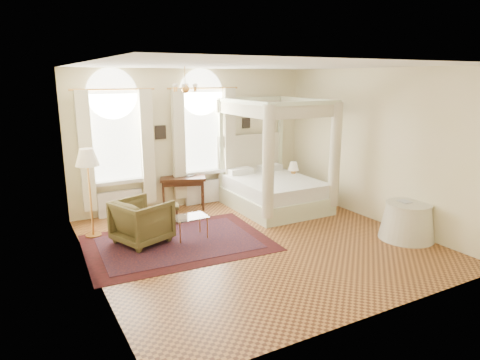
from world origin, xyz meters
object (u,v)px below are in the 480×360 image
object	(u,v)px
writing_desk	(183,182)
armchair	(142,221)
floor_lamp	(87,162)
side_table	(407,221)
canopy_bed	(275,184)
nightstand	(292,188)
stool	(170,208)
coffee_table	(190,219)

from	to	relation	value
writing_desk	armchair	size ratio (longest dim) A/B	1.25
floor_lamp	side_table	xyz separation A→B (m)	(5.40, -3.10, -1.16)
writing_desk	side_table	bearing A→B (deg)	-51.52
canopy_bed	side_table	world-z (taller)	canopy_bed
armchair	nightstand	bearing A→B (deg)	-97.35
canopy_bed	side_table	size ratio (longest dim) A/B	2.47
nightstand	stool	xyz separation A→B (m)	(-3.41, -0.25, 0.03)
canopy_bed	nightstand	size ratio (longest dim) A/B	4.26
coffee_table	canopy_bed	bearing A→B (deg)	19.38
canopy_bed	writing_desk	xyz separation A→B (m)	(-1.96, 0.99, 0.08)
canopy_bed	coffee_table	world-z (taller)	canopy_bed
canopy_bed	nightstand	bearing A→B (deg)	26.20
writing_desk	armchair	xyz separation A→B (m)	(-1.48, -1.66, -0.25)
canopy_bed	armchair	bearing A→B (deg)	-168.96
stool	armchair	world-z (taller)	armchair
nightstand	coffee_table	distance (m)	3.62
nightstand	writing_desk	world-z (taller)	writing_desk
armchair	floor_lamp	distance (m)	1.56
floor_lamp	side_table	size ratio (longest dim) A/B	1.67
writing_desk	floor_lamp	world-z (taller)	floor_lamp
canopy_bed	nightstand	xyz separation A→B (m)	(0.81, 0.40, -0.29)
armchair	side_table	xyz separation A→B (m)	(4.62, -2.28, -0.07)
writing_desk	canopy_bed	bearing A→B (deg)	-26.71
floor_lamp	stool	bearing A→B (deg)	0.24
nightstand	stool	bearing A→B (deg)	-175.72
stool	nightstand	bearing A→B (deg)	4.28
armchair	side_table	world-z (taller)	armchair
coffee_table	side_table	distance (m)	4.26
canopy_bed	side_table	distance (m)	3.19
canopy_bed	coffee_table	size ratio (longest dim) A/B	3.96
canopy_bed	coffee_table	distance (m)	2.72
nightstand	floor_lamp	bearing A→B (deg)	-177.03
canopy_bed	side_table	bearing A→B (deg)	-68.39
canopy_bed	stool	distance (m)	2.61
nightstand	armchair	world-z (taller)	armchair
stool	floor_lamp	xyz separation A→B (m)	(-1.63, -0.01, 1.17)
writing_desk	side_table	size ratio (longest dim) A/B	1.11
stool	floor_lamp	world-z (taller)	floor_lamp
writing_desk	floor_lamp	xyz separation A→B (m)	(-2.26, -0.85, 0.84)
floor_lamp	canopy_bed	bearing A→B (deg)	-1.86
nightstand	armchair	size ratio (longest dim) A/B	0.65
side_table	nightstand	bearing A→B (deg)	96.13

